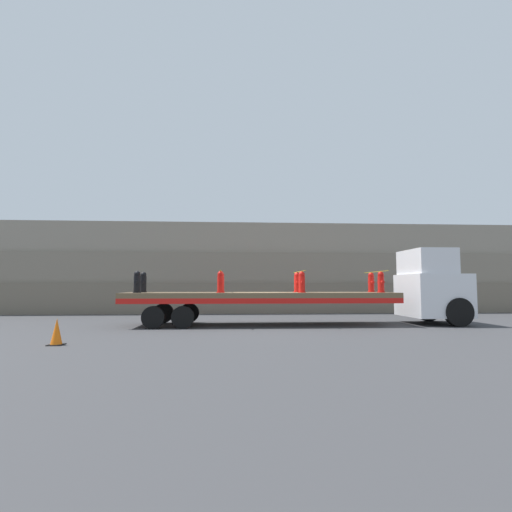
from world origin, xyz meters
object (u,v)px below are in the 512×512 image
flatbed_trailer (249,298)px  traffic_cone (57,332)px  fire_hydrant_black_near_0 (137,282)px  fire_hydrant_red_far_3 (371,282)px  fire_hydrant_red_far_1 (221,282)px  truck_cab (433,287)px  fire_hydrant_red_far_2 (297,282)px  fire_hydrant_red_near_3 (381,282)px  fire_hydrant_red_near_1 (221,282)px  fire_hydrant_red_near_2 (302,282)px  fire_hydrant_black_far_0 (143,282)px

flatbed_trailer → traffic_cone: bearing=-136.7°
fire_hydrant_black_near_0 → fire_hydrant_red_far_3: bearing=6.6°
fire_hydrant_red_far_3 → traffic_cone: bearing=-152.1°
fire_hydrant_red_far_1 → truck_cab: bearing=-3.6°
flatbed_trailer → fire_hydrant_red_far_2: size_ratio=12.86×
fire_hydrant_red_far_3 → traffic_cone: fire_hydrant_red_far_3 is taller
fire_hydrant_red_far_2 → truck_cab: bearing=-5.6°
fire_hydrant_red_near_3 → fire_hydrant_red_far_3: (0.00, 1.11, 0.00)m
fire_hydrant_red_far_1 → fire_hydrant_red_far_2: (3.20, 0.00, 0.00)m
fire_hydrant_red_near_1 → fire_hydrant_red_near_2: size_ratio=1.00×
fire_hydrant_red_near_2 → fire_hydrant_red_near_3: size_ratio=1.00×
fire_hydrant_black_near_0 → fire_hydrant_red_far_1: (3.20, 1.11, 0.00)m
fire_hydrant_red_far_1 → fire_hydrant_red_far_3: same height
flatbed_trailer → fire_hydrant_red_far_3: bearing=6.0°
fire_hydrant_black_far_0 → traffic_cone: bearing=-100.5°
fire_hydrant_black_near_0 → fire_hydrant_red_near_2: (6.40, 0.00, 0.00)m
fire_hydrant_black_near_0 → traffic_cone: bearing=-103.0°
truck_cab → traffic_cone: truck_cab is taller
fire_hydrant_red_far_2 → traffic_cone: size_ratio=1.19×
fire_hydrant_red_far_1 → fire_hydrant_red_near_2: same height
flatbed_trailer → traffic_cone: 7.46m
fire_hydrant_red_far_2 → fire_hydrant_red_far_3: size_ratio=1.00×
fire_hydrant_red_near_2 → fire_hydrant_red_far_2: (0.00, 1.11, 0.00)m
fire_hydrant_red_far_1 → fire_hydrant_red_far_2: 3.20m
fire_hydrant_black_far_0 → fire_hydrant_red_near_2: same height
fire_hydrant_red_far_2 → fire_hydrant_red_near_1: bearing=-160.9°
fire_hydrant_red_near_1 → fire_hydrant_red_far_3: bearing=9.8°
fire_hydrant_black_near_0 → fire_hydrant_red_far_1: bearing=19.1°
fire_hydrant_black_far_0 → fire_hydrant_red_far_3: bearing=0.0°
fire_hydrant_black_far_0 → fire_hydrant_red_near_1: same height
truck_cab → traffic_cone: (-13.08, -5.08, -1.17)m
fire_hydrant_red_near_3 → fire_hydrant_red_near_2: bearing=180.0°
fire_hydrant_black_near_0 → fire_hydrant_red_near_1: same height
fire_hydrant_black_near_0 → fire_hydrant_red_near_1: 3.20m
traffic_cone → fire_hydrant_red_far_1: bearing=53.0°
fire_hydrant_black_near_0 → fire_hydrant_red_near_3: (9.59, 0.00, 0.00)m
truck_cab → fire_hydrant_black_far_0: (-12.03, 0.55, 0.20)m
fire_hydrant_black_far_0 → fire_hydrant_red_near_3: (9.59, -1.11, 0.00)m
fire_hydrant_red_far_1 → flatbed_trailer: bearing=-25.5°
fire_hydrant_black_far_0 → fire_hydrant_red_far_2: 6.40m
fire_hydrant_red_near_1 → flatbed_trailer: bearing=25.5°
fire_hydrant_red_near_2 → traffic_cone: 8.82m
truck_cab → fire_hydrant_red_far_1: (-8.83, 0.55, 0.20)m
traffic_cone → fire_hydrant_black_near_0: bearing=77.0°
fire_hydrant_red_near_1 → fire_hydrant_red_far_1: same height
truck_cab → flatbed_trailer: bearing=180.0°
truck_cab → fire_hydrant_black_far_0: 12.05m
fire_hydrant_black_near_0 → fire_hydrant_black_far_0: same height
fire_hydrant_red_near_1 → traffic_cone: bearing=-133.1°
fire_hydrant_red_far_2 → traffic_cone: (-7.44, -5.64, -1.37)m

